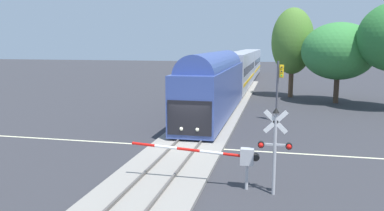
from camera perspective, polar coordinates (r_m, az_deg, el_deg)
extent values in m
plane|color=#333338|center=(23.19, -0.66, -6.21)|extent=(220.00, 220.00, 0.00)
cube|color=beige|center=(23.19, -0.66, -6.20)|extent=(44.00, 0.20, 0.01)
cube|color=gray|center=(23.17, -0.66, -5.99)|extent=(4.40, 80.00, 0.18)
cube|color=#56514C|center=(23.29, -2.39, -5.51)|extent=(0.10, 80.00, 0.14)
cube|color=#56514C|center=(22.98, 1.09, -5.71)|extent=(0.10, 80.00, 0.14)
cube|color=#384C93|center=(32.20, 3.33, 2.26)|extent=(3.00, 18.60, 3.90)
cube|color=black|center=(23.26, -0.40, -1.90)|extent=(2.76, 0.08, 2.15)
cylinder|color=#384C93|center=(32.03, 3.36, 5.51)|extent=(2.76, 16.74, 2.76)
sphere|color=#F4F2CC|center=(23.50, -1.59, -3.48)|extent=(0.24, 0.24, 0.24)
sphere|color=#F4F2CC|center=(23.28, 0.80, -3.60)|extent=(0.24, 0.24, 0.24)
cube|color=#B7BCC6|center=(52.14, 6.93, 5.27)|extent=(3.00, 20.03, 4.60)
cube|color=black|center=(51.99, 8.60, 5.55)|extent=(0.04, 18.03, 0.90)
cube|color=gold|center=(52.10, 8.57, 3.96)|extent=(0.04, 18.43, 0.36)
cube|color=#B7BCC6|center=(72.96, 8.58, 6.35)|extent=(3.00, 20.03, 4.60)
cube|color=black|center=(72.86, 9.78, 6.55)|extent=(0.04, 18.03, 0.90)
cube|color=gold|center=(72.94, 9.76, 5.41)|extent=(0.04, 18.43, 0.36)
cylinder|color=#B7B7BC|center=(16.76, 8.13, -10.48)|extent=(0.14, 0.14, 1.10)
cube|color=#B7B7BC|center=(16.48, 8.20, -7.53)|extent=(0.56, 0.40, 0.70)
sphere|color=black|center=(16.46, 9.43, -7.58)|extent=(0.36, 0.36, 0.36)
cylinder|color=red|center=(16.51, 6.43, -7.35)|extent=(1.03, 0.12, 0.18)
cylinder|color=white|center=(16.63, 2.91, -6.98)|extent=(1.03, 0.12, 0.18)
cylinder|color=red|center=(16.80, -0.54, -6.59)|extent=(1.03, 0.12, 0.18)
cylinder|color=white|center=(17.04, -3.90, -6.18)|extent=(1.03, 0.12, 0.18)
cylinder|color=red|center=(17.33, -7.15, -5.76)|extent=(1.03, 0.12, 0.18)
sphere|color=red|center=(17.50, -8.73, -5.56)|extent=(0.14, 0.14, 0.14)
cylinder|color=#B2B2B7|center=(16.06, 12.18, -7.13)|extent=(0.14, 0.14, 3.42)
cube|color=white|center=(15.72, 12.35, -2.39)|extent=(0.98, 0.05, 0.98)
cube|color=white|center=(15.72, 12.35, -2.39)|extent=(0.98, 0.05, 0.98)
cube|color=#B2B2B7|center=(15.95, 12.23, -5.71)|extent=(1.10, 0.08, 0.08)
cylinder|color=black|center=(15.87, 10.23, -5.73)|extent=(0.26, 0.18, 0.26)
cylinder|color=black|center=(15.87, 14.22, -5.87)|extent=(0.26, 0.18, 0.26)
sphere|color=red|center=(15.77, 10.22, -5.83)|extent=(0.20, 0.20, 0.20)
sphere|color=red|center=(15.77, 14.23, -5.97)|extent=(0.20, 0.20, 0.20)
cone|color=black|center=(15.65, 12.41, -0.69)|extent=(0.28, 0.28, 0.22)
cylinder|color=#4C4C51|center=(31.07, 12.55, 2.05)|extent=(0.16, 0.16, 4.82)
cube|color=gold|center=(30.92, 13.18, 4.99)|extent=(0.34, 0.26, 1.00)
sphere|color=#262626|center=(30.74, 13.20, 5.57)|extent=(0.20, 0.20, 0.20)
cylinder|color=gold|center=(30.71, 13.20, 5.57)|extent=(0.24, 0.10, 0.24)
sphere|color=#262626|center=(30.77, 13.18, 4.97)|extent=(0.20, 0.20, 0.20)
cylinder|color=gold|center=(30.74, 13.18, 4.97)|extent=(0.24, 0.10, 0.24)
sphere|color=green|center=(30.79, 13.16, 4.38)|extent=(0.20, 0.20, 0.20)
cylinder|color=gold|center=(30.76, 13.16, 4.38)|extent=(0.24, 0.10, 0.24)
cylinder|color=#4C3828|center=(42.70, 20.68, 2.48)|extent=(0.53, 0.53, 3.18)
ellipsoid|color=#38843D|center=(42.46, 20.97, 7.56)|extent=(7.46, 7.46, 5.87)
cylinder|color=brown|center=(45.75, 14.49, 3.47)|extent=(0.54, 0.54, 3.61)
ellipsoid|color=#4C7A2D|center=(45.54, 14.73, 9.25)|extent=(4.73, 4.73, 7.47)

